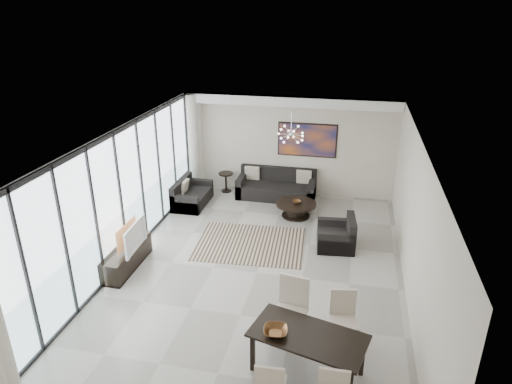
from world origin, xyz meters
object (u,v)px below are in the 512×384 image
(sofa_main, at_px, (277,188))
(tv_console, at_px, (127,257))
(dining_table, at_px, (308,339))
(television, at_px, (131,236))
(coffee_table, at_px, (296,209))

(sofa_main, bearing_deg, tv_console, -119.07)
(tv_console, relative_size, dining_table, 0.84)
(sofa_main, distance_m, television, 5.04)
(coffee_table, distance_m, tv_console, 4.58)
(coffee_table, bearing_deg, dining_table, -80.71)
(coffee_table, relative_size, dining_table, 0.57)
(coffee_table, height_order, sofa_main, sofa_main)
(coffee_table, distance_m, dining_table, 5.55)
(sofa_main, xyz_separation_m, tv_console, (-2.47, -4.45, -0.03))
(tv_console, distance_m, dining_table, 4.65)
(sofa_main, distance_m, dining_table, 6.83)
(sofa_main, height_order, dining_table, sofa_main)
(tv_console, height_order, dining_table, dining_table)
(television, bearing_deg, tv_console, 84.32)
(dining_table, bearing_deg, sofa_main, 103.71)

